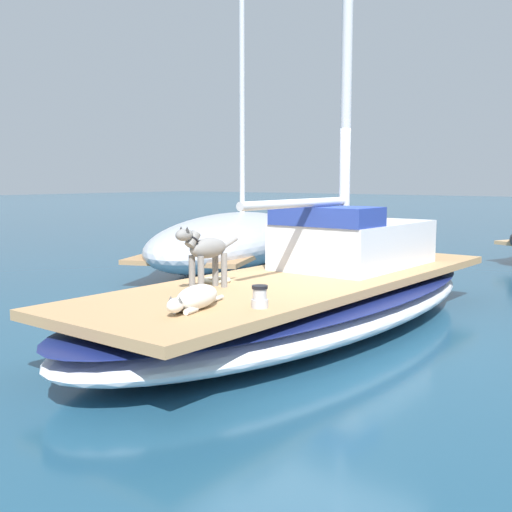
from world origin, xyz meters
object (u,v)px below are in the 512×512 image
(dog_white, at_px, (195,298))
(coiled_rope, at_px, (217,280))
(deck_winch, at_px, (260,297))
(dog_grey, at_px, (205,251))
(sailboat_main, at_px, (305,302))
(moored_boat_port_side, at_px, (233,238))

(dog_white, bearing_deg, coiled_rope, 123.43)
(deck_winch, bearing_deg, dog_grey, 158.39)
(sailboat_main, relative_size, dog_grey, 7.77)
(coiled_rope, bearing_deg, deck_winch, -33.99)
(sailboat_main, xyz_separation_m, coiled_rope, (-0.58, -0.98, 0.35))
(dog_grey, height_order, deck_winch, dog_grey)
(dog_grey, bearing_deg, moored_boat_port_side, 126.90)
(dog_grey, bearing_deg, dog_white, -53.27)
(dog_white, bearing_deg, deck_winch, 44.74)
(dog_grey, relative_size, dog_white, 0.99)
(coiled_rope, bearing_deg, dog_white, -56.57)
(deck_winch, relative_size, moored_boat_port_side, 0.03)
(deck_winch, height_order, moored_boat_port_side, moored_boat_port_side)
(coiled_rope, bearing_deg, moored_boat_port_side, 127.73)
(sailboat_main, distance_m, moored_boat_port_side, 5.81)
(dog_white, height_order, deck_winch, dog_white)
(sailboat_main, relative_size, deck_winch, 34.68)
(dog_white, xyz_separation_m, deck_winch, (0.42, 0.42, -0.01))
(dog_grey, distance_m, deck_winch, 1.17)
(sailboat_main, xyz_separation_m, deck_winch, (0.68, -1.84, 0.42))
(dog_grey, distance_m, moored_boat_port_side, 6.63)
(moored_boat_port_side, bearing_deg, dog_grey, -53.10)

